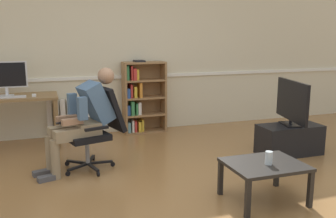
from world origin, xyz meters
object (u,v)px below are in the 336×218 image
at_px(imac_monitor, 6,76).
at_px(tv_screen, 292,102).
at_px(computer_desk, 10,104).
at_px(drinking_glass, 269,158).
at_px(tv_stand, 289,139).
at_px(person_seated, 84,117).
at_px(computer_mouse, 34,95).
at_px(radiator, 76,117).
at_px(office_chair, 98,125).
at_px(keyboard, 11,97).
at_px(bookshelf, 141,98).
at_px(coffee_table, 265,168).

height_order(imac_monitor, tv_screen, imac_monitor).
relative_size(computer_desk, drinking_glass, 10.04).
relative_size(tv_stand, tv_screen, 0.96).
bearing_deg(imac_monitor, person_seated, -54.06).
height_order(computer_mouse, radiator, computer_mouse).
relative_size(computer_mouse, tv_stand, 0.12).
distance_m(computer_mouse, office_chair, 1.28).
xyz_separation_m(keyboard, office_chair, (1.02, -1.01, -0.24)).
bearing_deg(bookshelf, office_chair, -122.49).
bearing_deg(computer_mouse, computer_desk, 159.76).
relative_size(keyboard, tv_stand, 0.46).
relative_size(computer_mouse, coffee_table, 0.14).
xyz_separation_m(computer_mouse, coffee_table, (2.11, -2.51, -0.43)).
height_order(computer_desk, tv_screen, tv_screen).
bearing_deg(bookshelf, radiator, 174.56).
relative_size(keyboard, bookshelf, 0.32).
distance_m(computer_mouse, person_seated, 1.21).
bearing_deg(imac_monitor, tv_stand, -23.36).
xyz_separation_m(office_chair, coffee_table, (1.38, -1.48, -0.19)).
height_order(office_chair, tv_stand, office_chair).
bearing_deg(computer_desk, keyboard, -78.10).
xyz_separation_m(person_seated, drinking_glass, (1.56, -1.48, -0.20)).
relative_size(bookshelf, person_seated, 0.98).
bearing_deg(radiator, computer_mouse, -139.58).
relative_size(computer_desk, tv_screen, 1.46).
bearing_deg(bookshelf, tv_stand, -47.70).
bearing_deg(tv_stand, bookshelf, 132.30).
bearing_deg(drinking_glass, computer_mouse, 129.71).
relative_size(radiator, tv_screen, 1.01).
bearing_deg(drinking_glass, tv_stand, 46.39).
height_order(imac_monitor, tv_stand, imac_monitor).
relative_size(computer_mouse, radiator, 0.11).
height_order(person_seated, coffee_table, person_seated).
relative_size(person_seated, coffee_table, 1.67).
height_order(bookshelf, drinking_glass, bookshelf).
bearing_deg(computer_desk, office_chair, -47.52).
height_order(imac_monitor, computer_mouse, imac_monitor).
xyz_separation_m(radiator, tv_stand, (2.66, -1.87, -0.10)).
relative_size(computer_desk, bookshelf, 1.07).
bearing_deg(tv_stand, person_seated, 173.82).
distance_m(computer_desk, computer_mouse, 0.37).
relative_size(computer_mouse, tv_screen, 0.11).
xyz_separation_m(keyboard, person_seated, (0.86, -1.05, -0.12)).
distance_m(computer_desk, bookshelf, 1.99).
xyz_separation_m(computer_mouse, tv_screen, (3.26, -1.36, -0.05)).
distance_m(keyboard, office_chair, 1.45).
xyz_separation_m(tv_stand, drinking_glass, (-1.13, -1.19, 0.25)).
relative_size(imac_monitor, coffee_table, 0.79).
bearing_deg(radiator, keyboard, -149.36).
xyz_separation_m(office_chair, tv_stand, (2.53, -0.34, -0.32)).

